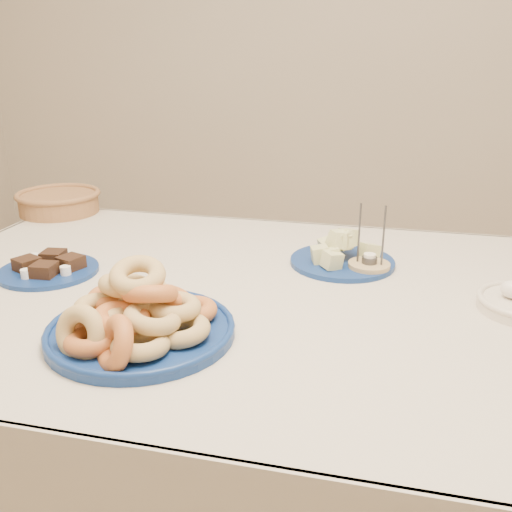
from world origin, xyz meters
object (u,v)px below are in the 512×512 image
at_px(melon_plate, 341,254).
at_px(wicker_basket, 59,201).
at_px(donut_platter, 137,318).
at_px(candle_holder, 369,266).
at_px(brownie_plate, 49,268).
at_px(dining_table, 261,334).

bearing_deg(melon_plate, wicker_basket, 164.27).
relative_size(donut_platter, candle_holder, 2.74).
distance_m(brownie_plate, wicker_basket, 0.56).
relative_size(melon_plate, brownie_plate, 1.09).
height_order(dining_table, donut_platter, donut_platter).
bearing_deg(wicker_basket, donut_platter, -50.19).
distance_m(wicker_basket, candle_holder, 1.06).
xyz_separation_m(donut_platter, wicker_basket, (-0.62, 0.75, -0.00)).
bearing_deg(donut_platter, wicker_basket, 129.81).
bearing_deg(wicker_basket, melon_plate, -15.73).
bearing_deg(melon_plate, donut_platter, -124.09).
distance_m(dining_table, wicker_basket, 0.94).
bearing_deg(wicker_basket, dining_table, -31.14).
height_order(dining_table, wicker_basket, wicker_basket).
height_order(dining_table, brownie_plate, brownie_plate).
bearing_deg(candle_holder, melon_plate, 151.73).
bearing_deg(brownie_plate, dining_table, 1.65).
distance_m(donut_platter, brownie_plate, 0.43).
height_order(wicker_basket, candle_holder, candle_holder).
bearing_deg(candle_holder, dining_table, -142.29).
distance_m(melon_plate, candle_holder, 0.08).
relative_size(dining_table, brownie_plate, 6.09).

